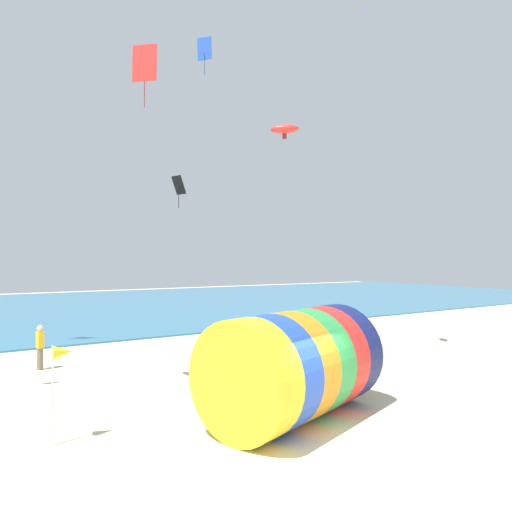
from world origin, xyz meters
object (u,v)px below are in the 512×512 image
(kite_handler, at_px, (345,363))
(kite_red_diamond, at_px, (145,64))
(kite_blue_diamond, at_px, (205,49))
(giant_inflatable_tube, at_px, (295,365))
(kite_red_parafoil, at_px, (284,129))
(bystander_mid_beach, at_px, (336,331))
(beach_flag, at_px, (62,356))
(bystander_near_water, at_px, (40,347))
(kite_black_diamond, at_px, (179,186))

(kite_handler, height_order, kite_red_diamond, kite_red_diamond)
(kite_blue_diamond, bearing_deg, giant_inflatable_tube, -103.43)
(kite_red_diamond, bearing_deg, kite_handler, -51.41)
(kite_red_parafoil, relative_size, bystander_mid_beach, 0.61)
(giant_inflatable_tube, xyz_separation_m, beach_flag, (-5.85, 1.61, 0.61))
(beach_flag, bearing_deg, kite_handler, 0.11)
(giant_inflatable_tube, height_order, bystander_mid_beach, giant_inflatable_tube)
(kite_red_diamond, xyz_separation_m, beach_flag, (-4.20, -6.43, -10.45))
(kite_handler, height_order, bystander_near_water, bystander_near_water)
(kite_red_diamond, xyz_separation_m, kite_blue_diamond, (4.39, 3.42, 3.02))
(kite_blue_diamond, bearing_deg, kite_handler, -85.79)
(giant_inflatable_tube, bearing_deg, bystander_mid_beach, 41.59)
(kite_red_diamond, relative_size, kite_red_parafoil, 2.59)
(giant_inflatable_tube, xyz_separation_m, kite_blue_diamond, (2.73, 11.46, 14.08))
(kite_red_diamond, xyz_separation_m, kite_black_diamond, (3.18, 3.97, -4.23))
(giant_inflatable_tube, relative_size, kite_blue_diamond, 2.97)
(kite_handler, xyz_separation_m, bystander_mid_beach, (4.60, 5.52, 0.02))
(giant_inflatable_tube, bearing_deg, kite_red_diamond, 101.63)
(kite_red_parafoil, distance_m, bystander_near_water, 12.95)
(giant_inflatable_tube, height_order, bystander_near_water, giant_inflatable_tube)
(kite_red_diamond, relative_size, kite_black_diamond, 1.58)
(kite_red_parafoil, bearing_deg, beach_flag, -171.06)
(giant_inflatable_tube, xyz_separation_m, bystander_mid_beach, (8.06, 7.15, -0.67))
(kite_handler, xyz_separation_m, beach_flag, (-9.31, -0.02, 1.30))
(kite_handler, bearing_deg, beach_flag, -179.89)
(kite_blue_diamond, relative_size, bystander_mid_beach, 1.20)
(kite_handler, xyz_separation_m, kite_black_diamond, (-1.94, 10.38, 7.53))
(kite_handler, xyz_separation_m, kite_red_diamond, (-5.11, 6.41, 11.75))
(giant_inflatable_tube, xyz_separation_m, kite_red_diamond, (-1.65, 8.04, 11.06))
(kite_red_parafoil, xyz_separation_m, bystander_near_water, (-6.99, 7.24, -8.16))
(kite_handler, bearing_deg, kite_black_diamond, 100.58)
(kite_red_diamond, distance_m, bystander_near_water, 12.35)
(kite_black_diamond, bearing_deg, beach_flag, -125.33)
(bystander_mid_beach, height_order, beach_flag, beach_flag)
(kite_black_diamond, xyz_separation_m, bystander_near_water, (-6.82, -1.97, -7.41))
(kite_handler, relative_size, kite_red_diamond, 0.62)
(giant_inflatable_tube, height_order, kite_black_diamond, kite_black_diamond)
(giant_inflatable_tube, relative_size, kite_black_diamond, 3.53)
(kite_red_parafoil, height_order, kite_blue_diamond, kite_blue_diamond)
(kite_blue_diamond, bearing_deg, kite_red_parafoil, -96.94)
(bystander_near_water, distance_m, beach_flag, 8.53)
(bystander_mid_beach, bearing_deg, bystander_near_water, 167.80)
(kite_blue_diamond, xyz_separation_m, bystander_mid_beach, (5.32, -4.31, -14.76))
(bystander_mid_beach, bearing_deg, giant_inflatable_tube, -138.41)
(giant_inflatable_tube, distance_m, kite_handler, 3.89)
(kite_red_diamond, bearing_deg, kite_black_diamond, 51.36)
(kite_handler, relative_size, beach_flag, 0.67)
(kite_handler, relative_size, kite_black_diamond, 0.97)
(kite_red_diamond, height_order, kite_black_diamond, kite_red_diamond)
(bystander_mid_beach, bearing_deg, kite_black_diamond, 143.37)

